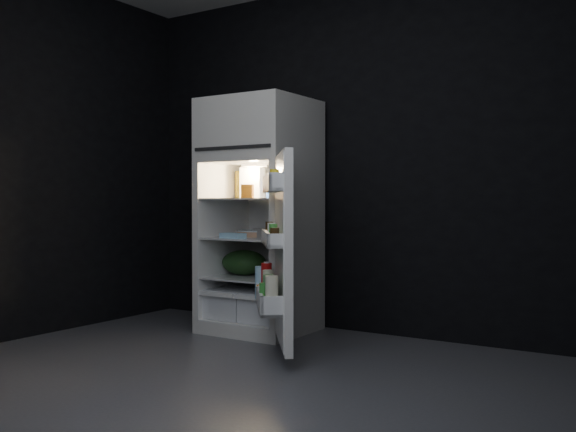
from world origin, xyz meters
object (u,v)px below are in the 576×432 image
Objects in this scene: milk_jug at (252,183)px; yogurt_tray at (274,275)px; egg_carton at (268,233)px; fridge_door at (278,253)px; refrigerator at (261,207)px.

yogurt_tray is at bearing -44.19° from milk_jug.
yogurt_tray is at bearing -7.51° from egg_carton.
milk_jug is (-0.72, 0.72, 0.47)m from fridge_door.
fridge_door is at bearing -48.15° from refrigerator.
yogurt_tray is (0.19, -0.10, -0.50)m from refrigerator.
milk_jug reaches higher than egg_carton.
fridge_door reaches higher than milk_jug.
egg_carton is (0.21, -0.10, -0.38)m from milk_jug.
fridge_door is (0.61, -0.68, -0.28)m from refrigerator.
refrigerator is at bearing 161.87° from yogurt_tray.
fridge_door is 0.75m from yogurt_tray.
egg_carton is (-0.51, 0.62, 0.09)m from fridge_door.
refrigerator reaches higher than fridge_door.
fridge_door is at bearing -63.65° from milk_jug.
fridge_door is 4.63× the size of egg_carton.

